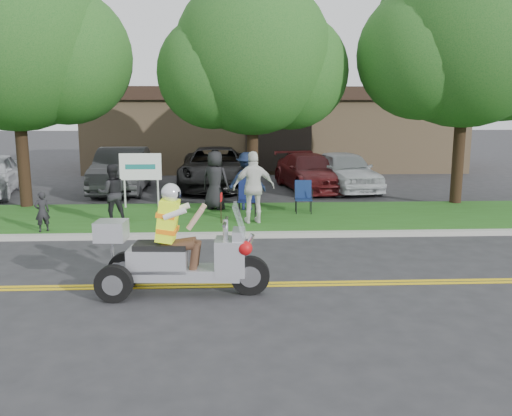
{
  "coord_description": "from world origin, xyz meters",
  "views": [
    {
      "loc": [
        -0.18,
        -9.77,
        3.17
      ],
      "look_at": [
        0.37,
        2.0,
        0.93
      ],
      "focal_mm": 38.0,
      "sensor_mm": 36.0,
      "label": 1
    }
  ],
  "objects_px": {
    "parked_car_mid": "(215,168)",
    "parked_car_right": "(309,172)",
    "trike_scooter": "(175,256)",
    "spectator_adult_right": "(254,187)",
    "lawn_chair_a": "(303,195)",
    "parked_car_left": "(122,170)",
    "spectator_adult_mid": "(112,193)",
    "parked_car_far_right": "(345,171)",
    "lawn_chair_b": "(248,195)"
  },
  "relations": [
    {
      "from": "trike_scooter",
      "to": "parked_car_right",
      "type": "relative_size",
      "value": 0.63
    },
    {
      "from": "lawn_chair_a",
      "to": "parked_car_mid",
      "type": "xyz_separation_m",
      "value": [
        -2.69,
        5.38,
        0.16
      ]
    },
    {
      "from": "spectator_adult_mid",
      "to": "parked_car_far_right",
      "type": "xyz_separation_m",
      "value": [
        7.42,
        5.75,
        -0.13
      ]
    },
    {
      "from": "parked_car_mid",
      "to": "parked_car_right",
      "type": "distance_m",
      "value": 3.62
    },
    {
      "from": "lawn_chair_b",
      "to": "spectator_adult_mid",
      "type": "bearing_deg",
      "value": -163.13
    },
    {
      "from": "spectator_adult_right",
      "to": "parked_car_left",
      "type": "bearing_deg",
      "value": -61.96
    },
    {
      "from": "lawn_chair_a",
      "to": "parked_car_left",
      "type": "xyz_separation_m",
      "value": [
        -6.1,
        4.69,
        0.19
      ]
    },
    {
      "from": "parked_car_left",
      "to": "parked_car_mid",
      "type": "height_order",
      "value": "parked_car_left"
    },
    {
      "from": "lawn_chair_b",
      "to": "parked_car_left",
      "type": "distance_m",
      "value": 6.7
    },
    {
      "from": "spectator_adult_mid",
      "to": "parked_car_mid",
      "type": "relative_size",
      "value": 0.27
    },
    {
      "from": "lawn_chair_a",
      "to": "spectator_adult_mid",
      "type": "bearing_deg",
      "value": -164.67
    },
    {
      "from": "trike_scooter",
      "to": "spectator_adult_right",
      "type": "distance_m",
      "value": 5.4
    },
    {
      "from": "trike_scooter",
      "to": "parked_car_mid",
      "type": "bearing_deg",
      "value": 91.81
    },
    {
      "from": "parked_car_left",
      "to": "parked_car_right",
      "type": "distance_m",
      "value": 7.01
    },
    {
      "from": "parked_car_right",
      "to": "spectator_adult_mid",
      "type": "bearing_deg",
      "value": -145.29
    },
    {
      "from": "spectator_adult_right",
      "to": "parked_car_left",
      "type": "distance_m",
      "value": 7.6
    },
    {
      "from": "parked_car_mid",
      "to": "spectator_adult_right",
      "type": "bearing_deg",
      "value": -80.47
    },
    {
      "from": "lawn_chair_a",
      "to": "parked_car_left",
      "type": "height_order",
      "value": "parked_car_left"
    },
    {
      "from": "parked_car_left",
      "to": "parked_car_far_right",
      "type": "relative_size",
      "value": 1.13
    },
    {
      "from": "trike_scooter",
      "to": "spectator_adult_mid",
      "type": "bearing_deg",
      "value": 115.46
    },
    {
      "from": "lawn_chair_b",
      "to": "parked_car_left",
      "type": "xyz_separation_m",
      "value": [
        -4.48,
        4.98,
        0.15
      ]
    },
    {
      "from": "spectator_adult_right",
      "to": "parked_car_mid",
      "type": "height_order",
      "value": "spectator_adult_right"
    },
    {
      "from": "lawn_chair_a",
      "to": "spectator_adult_mid",
      "type": "distance_m",
      "value": 5.35
    },
    {
      "from": "parked_car_right",
      "to": "trike_scooter",
      "type": "bearing_deg",
      "value": -118.89
    },
    {
      "from": "lawn_chair_b",
      "to": "spectator_adult_right",
      "type": "xyz_separation_m",
      "value": [
        0.13,
        -1.05,
        0.39
      ]
    },
    {
      "from": "lawn_chair_b",
      "to": "parked_car_far_right",
      "type": "bearing_deg",
      "value": 57.17
    },
    {
      "from": "spectator_adult_mid",
      "to": "lawn_chair_b",
      "type": "bearing_deg",
      "value": 177.37
    },
    {
      "from": "parked_car_left",
      "to": "parked_car_far_right",
      "type": "height_order",
      "value": "parked_car_left"
    },
    {
      "from": "lawn_chair_b",
      "to": "spectator_adult_right",
      "type": "height_order",
      "value": "spectator_adult_right"
    },
    {
      "from": "parked_car_mid",
      "to": "parked_car_far_right",
      "type": "relative_size",
      "value": 1.3
    },
    {
      "from": "trike_scooter",
      "to": "spectator_adult_right",
      "type": "xyz_separation_m",
      "value": [
        1.55,
        5.16,
        0.38
      ]
    },
    {
      "from": "trike_scooter",
      "to": "parked_car_far_right",
      "type": "xyz_separation_m",
      "value": [
        5.23,
        11.19,
        0.08
      ]
    },
    {
      "from": "trike_scooter",
      "to": "parked_car_far_right",
      "type": "distance_m",
      "value": 12.35
    },
    {
      "from": "spectator_adult_right",
      "to": "trike_scooter",
      "type": "bearing_deg",
      "value": 63.94
    },
    {
      "from": "spectator_adult_right",
      "to": "parked_car_right",
      "type": "height_order",
      "value": "spectator_adult_right"
    },
    {
      "from": "lawn_chair_a",
      "to": "parked_car_mid",
      "type": "height_order",
      "value": "parked_car_mid"
    },
    {
      "from": "lawn_chair_a",
      "to": "parked_car_mid",
      "type": "distance_m",
      "value": 6.02
    },
    {
      "from": "parked_car_left",
      "to": "parked_car_far_right",
      "type": "xyz_separation_m",
      "value": [
        8.29,
        -0.01,
        -0.07
      ]
    },
    {
      "from": "spectator_adult_mid",
      "to": "parked_car_right",
      "type": "xyz_separation_m",
      "value": [
        6.13,
        6.06,
        -0.21
      ]
    },
    {
      "from": "lawn_chair_a",
      "to": "spectator_adult_right",
      "type": "xyz_separation_m",
      "value": [
        -1.49,
        -1.35,
        0.43
      ]
    },
    {
      "from": "spectator_adult_right",
      "to": "lawn_chair_b",
      "type": "bearing_deg",
      "value": -92.13
    },
    {
      "from": "parked_car_far_right",
      "to": "parked_car_mid",
      "type": "bearing_deg",
      "value": 162.67
    },
    {
      "from": "parked_car_left",
      "to": "parked_car_mid",
      "type": "bearing_deg",
      "value": 9.38
    },
    {
      "from": "lawn_chair_a",
      "to": "parked_car_far_right",
      "type": "bearing_deg",
      "value": 68.62
    },
    {
      "from": "parked_car_mid",
      "to": "parked_car_right",
      "type": "bearing_deg",
      "value": -6.89
    },
    {
      "from": "parked_car_mid",
      "to": "parked_car_far_right",
      "type": "bearing_deg",
      "value": -8.81
    },
    {
      "from": "lawn_chair_a",
      "to": "parked_car_left",
      "type": "distance_m",
      "value": 7.7
    },
    {
      "from": "parked_car_left",
      "to": "parked_car_right",
      "type": "relative_size",
      "value": 1.07
    },
    {
      "from": "spectator_adult_mid",
      "to": "parked_car_right",
      "type": "bearing_deg",
      "value": -150.2
    },
    {
      "from": "lawn_chair_b",
      "to": "spectator_adult_right",
      "type": "distance_m",
      "value": 1.13
    }
  ]
}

